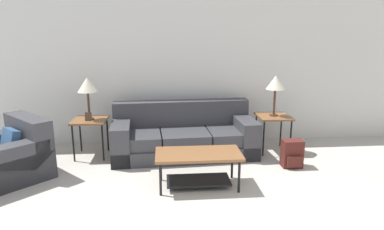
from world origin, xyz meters
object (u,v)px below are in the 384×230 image
at_px(side_table_right, 273,119).
at_px(table_lamp_left, 87,86).
at_px(couch, 184,136).
at_px(side_table_left, 90,123).
at_px(table_lamp_right, 276,83).
at_px(armchair, 6,158).
at_px(backpack, 292,154).
at_px(coffee_table, 198,162).

xyz_separation_m(side_table_right, table_lamp_left, (-2.95, 0.00, 0.59)).
distance_m(couch, side_table_left, 1.49).
xyz_separation_m(side_table_right, table_lamp_right, (0.00, 0.00, 0.59)).
bearing_deg(armchair, couch, 17.57).
bearing_deg(backpack, armchair, -178.83).
height_order(side_table_right, backpack, side_table_right).
distance_m(side_table_left, table_lamp_left, 0.59).
height_order(armchair, table_lamp_left, table_lamp_left).
height_order(side_table_left, table_lamp_right, table_lamp_right).
height_order(coffee_table, table_lamp_left, table_lamp_left).
height_order(couch, table_lamp_right, table_lamp_right).
xyz_separation_m(couch, side_table_left, (-1.47, 0.02, 0.25)).
relative_size(side_table_right, table_lamp_right, 0.92).
height_order(coffee_table, side_table_left, side_table_left).
xyz_separation_m(coffee_table, side_table_right, (1.36, 1.25, 0.21)).
bearing_deg(table_lamp_right, backpack, -84.57).
distance_m(couch, armchair, 2.55).
xyz_separation_m(coffee_table, table_lamp_left, (-1.58, 1.25, 0.79)).
bearing_deg(table_lamp_left, armchair, -140.39).
distance_m(side_table_right, table_lamp_left, 3.00).
bearing_deg(armchair, backpack, 1.17).
distance_m(couch, side_table_right, 1.50).
bearing_deg(table_lamp_left, coffee_table, -38.34).
xyz_separation_m(couch, side_table_right, (1.48, 0.02, 0.25)).
bearing_deg(couch, table_lamp_left, 179.03).
height_order(table_lamp_left, backpack, table_lamp_left).
bearing_deg(backpack, couch, 155.96).
bearing_deg(side_table_left, armchair, -140.39).
bearing_deg(coffee_table, table_lamp_left, 141.66).
bearing_deg(side_table_left, side_table_right, 0.00).
bearing_deg(side_table_left, backpack, -13.32).
height_order(side_table_left, table_lamp_left, table_lamp_left).
height_order(armchair, table_lamp_right, table_lamp_right).
height_order(side_table_right, table_lamp_left, table_lamp_left).
distance_m(side_table_right, table_lamp_right, 0.59).
bearing_deg(table_lamp_left, backpack, -13.32).
xyz_separation_m(armchair, table_lamp_right, (3.91, 0.79, 0.84)).
relative_size(couch, table_lamp_right, 3.51).
distance_m(side_table_left, side_table_right, 2.95).
relative_size(couch, coffee_table, 2.13).
bearing_deg(side_table_left, couch, -0.97).
height_order(couch, armchair, couch).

